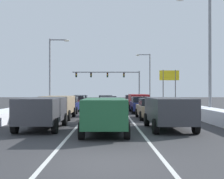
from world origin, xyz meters
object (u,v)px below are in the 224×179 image
at_px(sedan_black_center_lane_fifth, 106,101).
at_px(roadside_sign_right, 169,79).
at_px(sedan_silver_center_lane_second, 110,110).
at_px(sedan_navy_left_lane_third, 68,105).
at_px(suv_red_right_lane_fourth, 138,100).
at_px(suv_tan_left_lane_second, 58,105).
at_px(sedan_white_right_lane_fifth, 131,100).
at_px(sedan_maroon_center_lane_fourth, 108,103).
at_px(suv_charcoal_right_lane_nearest, 169,110).
at_px(suv_charcoal_left_lane_nearest, 42,110).
at_px(sedan_red_left_lane_fourth, 77,102).
at_px(street_lamp_left_mid, 52,66).
at_px(sedan_white_left_lane_fifth, 81,101).
at_px(street_lamp_right_mid, 148,74).
at_px(traffic_light_gantry, 114,77).
at_px(street_lamp_right_near, 205,46).
at_px(sedan_gray_center_lane_third, 110,106).
at_px(sedan_tan_right_lane_second, 151,108).
at_px(suv_green_center_lane_nearest, 105,113).
at_px(sedan_navy_right_lane_third, 141,105).

distance_m(sedan_black_center_lane_fifth, roadside_sign_right, 15.61).
distance_m(sedan_silver_center_lane_second, sedan_navy_left_lane_third, 9.26).
xyz_separation_m(suv_red_right_lane_fourth, suv_tan_left_lane_second, (-7.11, -12.25, 0.00)).
bearing_deg(sedan_white_right_lane_fifth, sedan_maroon_center_lane_fourth, -108.72).
distance_m(suv_charcoal_right_lane_nearest, roadside_sign_right, 34.86).
relative_size(suv_red_right_lane_fourth, suv_charcoal_left_lane_nearest, 1.00).
xyz_separation_m(suv_red_right_lane_fourth, sedan_red_left_lane_fourth, (-6.97, 0.32, -0.25)).
height_order(suv_tan_left_lane_second, street_lamp_left_mid, street_lamp_left_mid).
bearing_deg(sedan_white_left_lane_fifth, street_lamp_right_mid, 54.17).
height_order(suv_tan_left_lane_second, street_lamp_right_mid, street_lamp_right_mid).
distance_m(suv_tan_left_lane_second, traffic_light_gantry, 41.85).
relative_size(sedan_white_right_lane_fifth, roadside_sign_right, 0.82).
bearing_deg(suv_charcoal_right_lane_nearest, roadside_sign_right, 78.73).
relative_size(suv_tan_left_lane_second, street_lamp_right_near, 0.54).
bearing_deg(sedan_maroon_center_lane_fourth, street_lamp_right_near, -54.79).
bearing_deg(sedan_black_center_lane_fifth, suv_charcoal_left_lane_nearest, -98.13).
distance_m(sedan_gray_center_lane_third, traffic_light_gantry, 38.33).
xyz_separation_m(sedan_navy_left_lane_third, street_lamp_right_mid, (10.94, 27.05, 4.44)).
height_order(sedan_silver_center_lane_second, street_lamp_right_near, street_lamp_right_near).
bearing_deg(sedan_white_right_lane_fifth, street_lamp_right_mid, 73.78).
height_order(suv_charcoal_left_lane_nearest, sedan_navy_left_lane_third, suv_charcoal_left_lane_nearest).
distance_m(suv_charcoal_left_lane_nearest, sedan_navy_left_lane_third, 12.38).
relative_size(sedan_white_left_lane_fifth, street_lamp_left_mid, 0.50).
bearing_deg(sedan_tan_right_lane_second, sedan_maroon_center_lane_fourth, 107.49).
bearing_deg(street_lamp_left_mid, suv_green_center_lane_nearest, -74.75).
xyz_separation_m(suv_red_right_lane_fourth, roadside_sign_right, (6.53, 15.21, 3.00)).
bearing_deg(street_lamp_right_near, sedan_maroon_center_lane_fourth, 125.21).
xyz_separation_m(sedan_white_right_lane_fifth, sedan_maroon_center_lane_fourth, (-3.14, -9.27, 0.00)).
distance_m(sedan_gray_center_lane_third, sedan_navy_left_lane_third, 4.70).
distance_m(sedan_maroon_center_lane_fourth, traffic_light_gantry, 31.87).
relative_size(sedan_silver_center_lane_second, suv_tan_left_lane_second, 0.92).
bearing_deg(sedan_white_right_lane_fifth, suv_tan_left_lane_second, -109.73).
relative_size(sedan_tan_right_lane_second, suv_red_right_lane_fourth, 0.92).
bearing_deg(suv_red_right_lane_fourth, sedan_gray_center_lane_third, -110.24).
relative_size(sedan_white_right_lane_fifth, traffic_light_gantry, 0.32).
distance_m(suv_red_right_lane_fourth, suv_charcoal_left_lane_nearest, 19.88).
relative_size(suv_green_center_lane_nearest, sedan_gray_center_lane_third, 1.09).
relative_size(sedan_navy_right_lane_third, street_lamp_right_near, 0.50).
bearing_deg(street_lamp_right_mid, street_lamp_left_mid, -133.94).
distance_m(sedan_tan_right_lane_second, suv_charcoal_left_lane_nearest, 9.14).
xyz_separation_m(suv_charcoal_right_lane_nearest, sedan_navy_right_lane_third, (-0.10, 12.88, -0.25)).
bearing_deg(sedan_red_left_lane_fourth, suv_charcoal_right_lane_nearest, -70.70).
relative_size(sedan_maroon_center_lane_fourth, traffic_light_gantry, 0.32).
xyz_separation_m(sedan_silver_center_lane_second, street_lamp_right_mid, (7.11, 35.48, 4.44)).
bearing_deg(suv_green_center_lane_nearest, street_lamp_right_near, 47.17).
height_order(suv_red_right_lane_fourth, sedan_red_left_lane_fourth, suv_red_right_lane_fourth).
height_order(sedan_tan_right_lane_second, sedan_silver_center_lane_second, same).
height_order(sedan_black_center_lane_fifth, sedan_navy_left_lane_third, same).
distance_m(suv_charcoal_right_lane_nearest, sedan_navy_right_lane_third, 12.88).
distance_m(suv_charcoal_left_lane_nearest, street_lamp_left_mid, 25.00).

